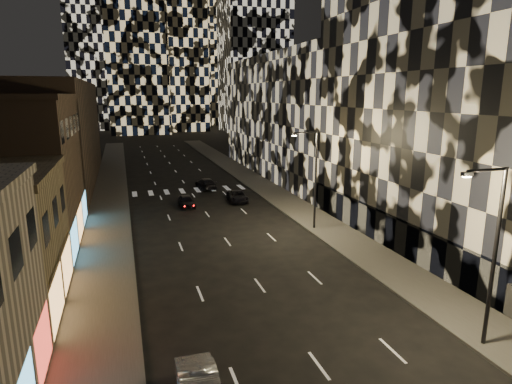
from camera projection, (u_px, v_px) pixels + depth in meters
sidewalk_left at (110, 195)px, 53.30m from camera, size 4.00×120.00×0.15m
sidewalk_right at (262, 185)px, 59.14m from camera, size 4.00×120.00×0.15m
curb_left at (127, 194)px, 53.91m from camera, size 0.20×120.00×0.15m
curb_right at (247, 186)px, 58.52m from camera, size 0.20×120.00×0.15m
retail_brown at (9, 175)px, 34.58m from camera, size 10.00×15.00×12.00m
retail_filler_left at (54, 134)px, 59.00m from camera, size 10.00×40.00×14.00m
midrise_right at (470, 111)px, 35.90m from camera, size 16.00×25.00×22.00m
midrise_base at (383, 227)px, 35.78m from camera, size 0.60×25.00×3.00m
midrise_filler_right at (309, 116)px, 66.57m from camera, size 16.00×40.00×18.00m
streetlight_near at (492, 246)px, 20.28m from camera, size 2.55×0.25×9.00m
streetlight_far at (313, 173)px, 38.88m from camera, size 2.55×0.25×9.00m
car_dark_midlane at (186, 201)px, 47.88m from camera, size 1.60×3.86×1.31m
car_dark_oncoming at (206, 183)px, 57.19m from camera, size 2.42×5.04×1.41m
car_dark_rightlane at (237, 196)px, 50.26m from camera, size 2.42×4.66×1.25m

